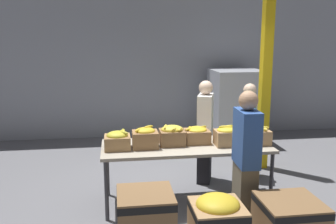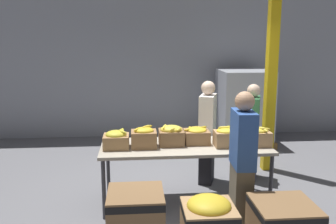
{
  "view_description": "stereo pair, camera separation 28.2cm",
  "coord_description": "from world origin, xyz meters",
  "px_view_note": "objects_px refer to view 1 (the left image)",
  "views": [
    {
      "loc": [
        -0.92,
        -4.68,
        2.22
      ],
      "look_at": [
        -0.21,
        0.23,
        1.21
      ],
      "focal_mm": 40.0,
      "sensor_mm": 36.0,
      "label": 1
    },
    {
      "loc": [
        -0.64,
        -4.71,
        2.22
      ],
      "look_at": [
        -0.21,
        0.23,
        1.21
      ],
      "focal_mm": 40.0,
      "sensor_mm": 36.0,
      "label": 2
    }
  ],
  "objects_px": {
    "banana_box_2": "(172,135)",
    "pallet_stack_0": "(236,107)",
    "banana_box_3": "(197,134)",
    "banana_box_5": "(257,134)",
    "volunteer_0": "(246,161)",
    "volunteer_1": "(248,131)",
    "sorting_table": "(186,149)",
    "banana_box_4": "(227,135)",
    "volunteer_2": "(205,132)",
    "banana_box_1": "(145,137)",
    "support_pillar": "(267,50)",
    "banana_box_0": "(118,140)"
  },
  "relations": [
    {
      "from": "pallet_stack_0",
      "to": "volunteer_0",
      "type": "bearing_deg",
      "value": -106.51
    },
    {
      "from": "banana_box_4",
      "to": "volunteer_2",
      "type": "relative_size",
      "value": 0.21
    },
    {
      "from": "sorting_table",
      "to": "banana_box_1",
      "type": "height_order",
      "value": "banana_box_1"
    },
    {
      "from": "volunteer_1",
      "to": "volunteer_2",
      "type": "bearing_deg",
      "value": -62.62
    },
    {
      "from": "banana_box_1",
      "to": "banana_box_4",
      "type": "height_order",
      "value": "banana_box_1"
    },
    {
      "from": "support_pillar",
      "to": "sorting_table",
      "type": "bearing_deg",
      "value": -142.66
    },
    {
      "from": "banana_box_3",
      "to": "banana_box_5",
      "type": "height_order",
      "value": "banana_box_5"
    },
    {
      "from": "banana_box_5",
      "to": "banana_box_1",
      "type": "bearing_deg",
      "value": 178.66
    },
    {
      "from": "banana_box_5",
      "to": "pallet_stack_0",
      "type": "bearing_deg",
      "value": 77.0
    },
    {
      "from": "banana_box_3",
      "to": "banana_box_5",
      "type": "relative_size",
      "value": 1.03
    },
    {
      "from": "banana_box_3",
      "to": "volunteer_1",
      "type": "relative_size",
      "value": 0.23
    },
    {
      "from": "banana_box_1",
      "to": "volunteer_0",
      "type": "xyz_separation_m",
      "value": [
        1.1,
        -0.71,
        -0.14
      ]
    },
    {
      "from": "banana_box_2",
      "to": "banana_box_1",
      "type": "bearing_deg",
      "value": -167.09
    },
    {
      "from": "banana_box_5",
      "to": "pallet_stack_0",
      "type": "relative_size",
      "value": 0.22
    },
    {
      "from": "volunteer_0",
      "to": "volunteer_1",
      "type": "height_order",
      "value": "volunteer_0"
    },
    {
      "from": "sorting_table",
      "to": "pallet_stack_0",
      "type": "relative_size",
      "value": 1.44
    },
    {
      "from": "volunteer_0",
      "to": "pallet_stack_0",
      "type": "xyz_separation_m",
      "value": [
        1.05,
        3.54,
        -0.05
      ]
    },
    {
      "from": "volunteer_2",
      "to": "pallet_stack_0",
      "type": "distance_m",
      "value": 2.37
    },
    {
      "from": "banana_box_5",
      "to": "volunteer_0",
      "type": "bearing_deg",
      "value": -119.8
    },
    {
      "from": "volunteer_1",
      "to": "support_pillar",
      "type": "xyz_separation_m",
      "value": [
        0.4,
        0.38,
        1.25
      ]
    },
    {
      "from": "banana_box_5",
      "to": "sorting_table",
      "type": "bearing_deg",
      "value": 175.06
    },
    {
      "from": "volunteer_1",
      "to": "support_pillar",
      "type": "relative_size",
      "value": 0.38
    },
    {
      "from": "support_pillar",
      "to": "volunteer_1",
      "type": "bearing_deg",
      "value": -136.45
    },
    {
      "from": "banana_box_0",
      "to": "banana_box_1",
      "type": "xyz_separation_m",
      "value": [
        0.35,
        0.0,
        0.02
      ]
    },
    {
      "from": "banana_box_0",
      "to": "banana_box_2",
      "type": "height_order",
      "value": "banana_box_2"
    },
    {
      "from": "banana_box_1",
      "to": "banana_box_2",
      "type": "relative_size",
      "value": 1.0
    },
    {
      "from": "support_pillar",
      "to": "pallet_stack_0",
      "type": "bearing_deg",
      "value": 88.36
    },
    {
      "from": "banana_box_4",
      "to": "pallet_stack_0",
      "type": "distance_m",
      "value": 3.07
    },
    {
      "from": "banana_box_0",
      "to": "banana_box_5",
      "type": "xyz_separation_m",
      "value": [
        1.84,
        -0.03,
        0.01
      ]
    },
    {
      "from": "banana_box_4",
      "to": "volunteer_2",
      "type": "height_order",
      "value": "volunteer_2"
    },
    {
      "from": "banana_box_2",
      "to": "pallet_stack_0",
      "type": "bearing_deg",
      "value": 56.97
    },
    {
      "from": "banana_box_2",
      "to": "volunteer_2",
      "type": "relative_size",
      "value": 0.21
    },
    {
      "from": "banana_box_2",
      "to": "banana_box_5",
      "type": "distance_m",
      "value": 1.13
    },
    {
      "from": "volunteer_1",
      "to": "banana_box_4",
      "type": "bearing_deg",
      "value": -14.41
    },
    {
      "from": "sorting_table",
      "to": "volunteer_2",
      "type": "distance_m",
      "value": 0.84
    },
    {
      "from": "banana_box_3",
      "to": "volunteer_2",
      "type": "relative_size",
      "value": 0.22
    },
    {
      "from": "sorting_table",
      "to": "volunteer_0",
      "type": "bearing_deg",
      "value": -53.98
    },
    {
      "from": "sorting_table",
      "to": "banana_box_4",
      "type": "distance_m",
      "value": 0.57
    },
    {
      "from": "banana_box_1",
      "to": "banana_box_4",
      "type": "xyz_separation_m",
      "value": [
        1.08,
        -0.04,
        -0.0
      ]
    },
    {
      "from": "support_pillar",
      "to": "pallet_stack_0",
      "type": "height_order",
      "value": "support_pillar"
    },
    {
      "from": "banana_box_5",
      "to": "volunteer_0",
      "type": "distance_m",
      "value": 0.79
    },
    {
      "from": "sorting_table",
      "to": "pallet_stack_0",
      "type": "xyz_separation_m",
      "value": [
        1.6,
        2.78,
        0.0
      ]
    },
    {
      "from": "banana_box_4",
      "to": "volunteer_0",
      "type": "distance_m",
      "value": 0.68
    },
    {
      "from": "volunteer_0",
      "to": "volunteer_2",
      "type": "relative_size",
      "value": 1.04
    },
    {
      "from": "banana_box_4",
      "to": "support_pillar",
      "type": "bearing_deg",
      "value": 51.38
    },
    {
      "from": "volunteer_1",
      "to": "banana_box_2",
      "type": "bearing_deg",
      "value": -39.85
    },
    {
      "from": "banana_box_0",
      "to": "banana_box_2",
      "type": "relative_size",
      "value": 1.0
    },
    {
      "from": "sorting_table",
      "to": "banana_box_4",
      "type": "height_order",
      "value": "banana_box_4"
    },
    {
      "from": "banana_box_0",
      "to": "volunteer_0",
      "type": "xyz_separation_m",
      "value": [
        1.45,
        -0.71,
        -0.12
      ]
    },
    {
      "from": "sorting_table",
      "to": "banana_box_5",
      "type": "distance_m",
      "value": 0.96
    }
  ]
}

